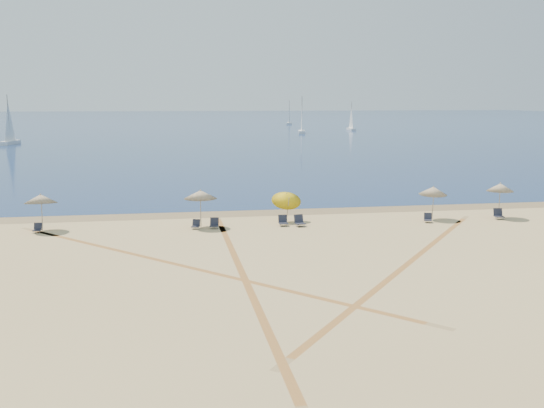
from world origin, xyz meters
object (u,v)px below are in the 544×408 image
(umbrella_4, at_px, (433,191))
(chair_2, at_px, (37,228))
(umbrella_2, at_px, (200,194))
(chair_6, at_px, (299,221))
(chair_5, at_px, (283,221))
(sailboat_1, at_px, (9,129))
(umbrella_1, at_px, (41,199))
(chair_4, at_px, (214,224))
(chair_8, at_px, (498,214))
(chair_7, at_px, (428,218))
(sailboat_0, at_px, (289,117))
(umbrella_5, at_px, (500,187))
(umbrella_3, at_px, (287,197))
(sailboat_2, at_px, (302,122))
(sailboat_3, at_px, (351,121))
(chair_3, at_px, (196,225))

(umbrella_4, height_order, chair_2, umbrella_4)
(umbrella_2, relative_size, chair_6, 3.10)
(chair_5, bearing_deg, sailboat_1, 115.05)
(umbrella_1, distance_m, chair_4, 11.06)
(umbrella_2, relative_size, sailboat_1, 0.27)
(chair_4, bearing_deg, chair_8, 9.22)
(umbrella_1, relative_size, chair_7, 3.23)
(sailboat_0, distance_m, sailboat_1, 108.35)
(umbrella_2, height_order, umbrella_5, umbrella_5)
(umbrella_3, relative_size, chair_2, 3.94)
(chair_2, xyz_separation_m, sailboat_2, (40.47, 109.99, 2.48))
(umbrella_1, relative_size, chair_5, 3.47)
(umbrella_3, relative_size, chair_6, 3.00)
(umbrella_1, xyz_separation_m, chair_5, (15.41, -0.98, -1.74))
(chair_4, relative_size, chair_5, 1.05)
(umbrella_4, bearing_deg, chair_6, -175.09)
(umbrella_5, xyz_separation_m, sailboat_0, (16.79, 165.20, 0.23))
(umbrella_4, xyz_separation_m, sailboat_1, (-47.17, 81.27, 0.74))
(chair_6, bearing_deg, umbrella_1, 167.09)
(chair_6, bearing_deg, chair_4, 169.09)
(chair_4, relative_size, chair_6, 0.91)
(umbrella_5, bearing_deg, chair_6, -177.71)
(umbrella_4, bearing_deg, chair_2, -179.83)
(umbrella_1, height_order, umbrella_3, umbrella_1)
(sailboat_0, relative_size, sailboat_3, 1.04)
(umbrella_5, bearing_deg, umbrella_2, 179.56)
(chair_4, xyz_separation_m, sailboat_3, (45.75, 123.10, 2.02))
(umbrella_4, xyz_separation_m, sailboat_0, (21.65, 164.95, 0.40))
(chair_6, height_order, chair_7, chair_6)
(umbrella_1, relative_size, chair_2, 3.96)
(chair_3, bearing_deg, umbrella_3, 28.85)
(umbrella_1, height_order, chair_3, umbrella_1)
(umbrella_3, distance_m, chair_2, 16.18)
(chair_7, bearing_deg, sailboat_2, 103.14)
(chair_4, xyz_separation_m, chair_7, (14.49, -0.40, -0.02))
(umbrella_2, height_order, chair_5, umbrella_2)
(chair_8, bearing_deg, sailboat_2, 96.19)
(umbrella_1, bearing_deg, umbrella_4, -0.99)
(umbrella_3, bearing_deg, umbrella_5, -3.79)
(umbrella_1, bearing_deg, umbrella_2, -3.04)
(umbrella_1, height_order, chair_8, umbrella_1)
(umbrella_4, distance_m, umbrella_5, 4.87)
(sailboat_3, bearing_deg, umbrella_3, -107.76)
(chair_3, xyz_separation_m, chair_8, (21.03, -0.10, 0.06))
(umbrella_3, xyz_separation_m, umbrella_5, (15.07, -1.00, 0.49))
(umbrella_2, height_order, chair_8, umbrella_2)
(chair_3, relative_size, sailboat_3, 0.09)
(chair_4, xyz_separation_m, chair_6, (5.60, -0.24, 0.03))
(umbrella_4, height_order, chair_5, umbrella_4)
(umbrella_2, bearing_deg, umbrella_1, 176.96)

